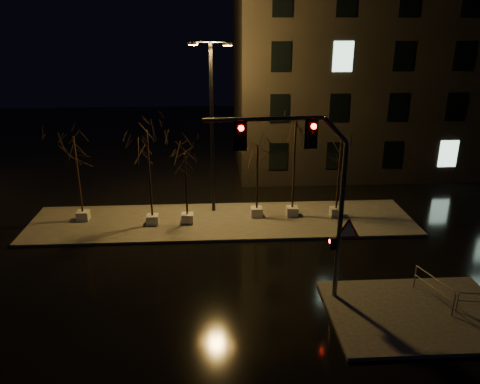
{
  "coord_description": "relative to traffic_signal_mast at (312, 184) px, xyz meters",
  "views": [
    {
      "loc": [
        -0.45,
        -18.77,
        11.02
      ],
      "look_at": [
        0.86,
        3.46,
        2.8
      ],
      "focal_mm": 35.0,
      "sensor_mm": 36.0,
      "label": 1
    }
  ],
  "objects": [
    {
      "name": "sidewalk_corner",
      "position": [
        4.23,
        -1.31,
        -5.07
      ],
      "size": [
        7.0,
        5.0,
        0.15
      ],
      "primitive_type": "cube",
      "color": "#403E39",
      "rests_on": "ground"
    },
    {
      "name": "tree_3",
      "position": [
        -1.25,
        8.65,
        -1.61
      ],
      "size": [
        1.8,
        1.8,
        4.47
      ],
      "color": "beige",
      "rests_on": "median"
    },
    {
      "name": "tree_5",
      "position": [
        3.39,
        8.34,
        -1.15
      ],
      "size": [
        1.8,
        1.8,
        5.07
      ],
      "color": "beige",
      "rests_on": "median"
    },
    {
      "name": "tree_4",
      "position": [
        0.84,
        8.62,
        -0.61
      ],
      "size": [
        1.8,
        1.8,
        5.78
      ],
      "color": "beige",
      "rests_on": "median"
    },
    {
      "name": "streetlight_main",
      "position": [
        -3.77,
        9.72,
        0.67
      ],
      "size": [
        2.41,
        1.01,
        9.82
      ],
      "rotation": [
        0.0,
        0.0,
        -0.31
      ],
      "color": "black",
      "rests_on": "median"
    },
    {
      "name": "ground",
      "position": [
        -3.27,
        2.19,
        -5.15
      ],
      "size": [
        90.0,
        90.0,
        0.0
      ],
      "primitive_type": "plane",
      "color": "black",
      "rests_on": "ground"
    },
    {
      "name": "traffic_signal_mast",
      "position": [
        0.0,
        0.0,
        0.0
      ],
      "size": [
        6.23,
        0.47,
        7.61
      ],
      "rotation": [
        0.0,
        0.0,
        0.05
      ],
      "color": "#5C5F64",
      "rests_on": "sidewalk_corner"
    },
    {
      "name": "tree_2",
      "position": [
        -5.27,
        7.93,
        -1.82
      ],
      "size": [
        1.8,
        1.8,
        4.19
      ],
      "color": "beige",
      "rests_on": "median"
    },
    {
      "name": "building",
      "position": [
        10.73,
        20.19,
        2.35
      ],
      "size": [
        25.0,
        12.0,
        15.0
      ],
      "primitive_type": "cube",
      "color": "black",
      "rests_on": "ground"
    },
    {
      "name": "guard_rail_b",
      "position": [
        5.13,
        -0.58,
        -4.3
      ],
      "size": [
        0.7,
        2.18,
        1.08
      ],
      "rotation": [
        0.0,
        0.0,
        1.86
      ],
      "color": "#5C5F64",
      "rests_on": "sidewalk_corner"
    },
    {
      "name": "tree_1",
      "position": [
        -7.22,
        7.87,
        -0.78
      ],
      "size": [
        1.8,
        1.8,
        5.55
      ],
      "color": "beige",
      "rests_on": "median"
    },
    {
      "name": "tree_0",
      "position": [
        -11.29,
        8.67,
        -1.15
      ],
      "size": [
        1.8,
        1.8,
        5.08
      ],
      "color": "beige",
      "rests_on": "median"
    },
    {
      "name": "median",
      "position": [
        -3.27,
        8.19,
        -5.07
      ],
      "size": [
        22.0,
        5.0,
        0.15
      ],
      "primitive_type": "cube",
      "color": "#403E39",
      "rests_on": "ground"
    }
  ]
}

